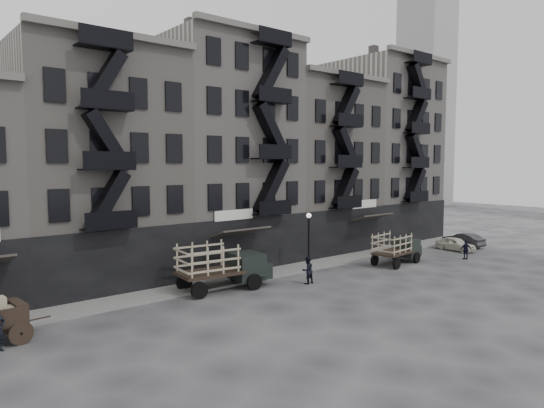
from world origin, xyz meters
TOP-DOWN VIEW (x-y plane):
  - ground at (0.00, 0.00)m, footprint 140.00×140.00m
  - sidewalk at (0.00, 3.75)m, footprint 55.00×2.50m
  - building_midwest at (-10.00, 9.83)m, footprint 10.00×11.35m
  - building_center at (-0.00, 9.82)m, footprint 10.00×11.35m
  - building_mideast at (10.00, 9.83)m, footprint 10.00×11.35m
  - building_east at (20.00, 9.82)m, footprint 10.00×11.35m
  - lamp_post at (3.00, 2.60)m, footprint 0.36×0.36m
  - distant_tower at (60.00, 30.00)m, footprint 8.00×8.00m
  - stake_truck_west at (-4.72, 2.33)m, footprint 6.15×3.05m
  - stake_truck_east at (10.14, 0.01)m, footprint 5.15×2.51m
  - car_east at (19.00, 0.12)m, footprint 1.71×3.67m
  - car_far at (21.56, 0.76)m, footprint 1.81×4.07m
  - pedestrian_mid at (0.39, 0.02)m, footprint 0.88×0.69m
  - policeman at (15.93, -2.54)m, footprint 1.00×0.83m

SIDE VIEW (x-z plane):
  - ground at x=0.00m, z-range 0.00..0.00m
  - sidewalk at x=0.00m, z-range 0.00..0.15m
  - car_east at x=19.00m, z-range 0.00..1.22m
  - car_far at x=21.56m, z-range 0.00..1.30m
  - policeman at x=15.93m, z-range 0.00..1.60m
  - pedestrian_mid at x=0.39m, z-range 0.00..1.79m
  - stake_truck_east at x=10.14m, z-range 0.18..2.68m
  - stake_truck_west at x=-4.72m, z-range 0.21..3.19m
  - lamp_post at x=3.00m, z-range 0.64..4.92m
  - building_midwest at x=-10.00m, z-range -0.60..15.60m
  - building_mideast at x=10.00m, z-range -0.60..15.60m
  - building_center at x=0.00m, z-range -0.60..17.60m
  - building_east at x=20.00m, z-range -0.60..18.60m
  - distant_tower at x=60.00m, z-range 0.76..66.76m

